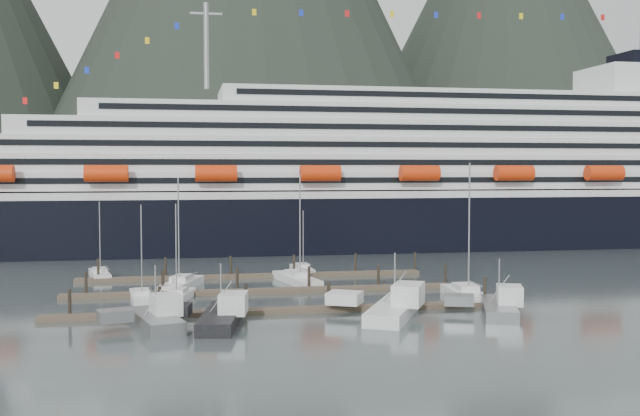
% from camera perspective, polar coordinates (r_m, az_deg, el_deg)
% --- Properties ---
extents(ground, '(1600.00, 1600.00, 0.00)m').
position_cam_1_polar(ground, '(90.52, -1.04, -6.71)').
color(ground, '#485554').
rests_on(ground, ground).
extents(mountains, '(870.00, 440.00, 420.00)m').
position_cam_1_polar(mountains, '(695.85, -4.73, 15.28)').
color(mountains, black).
rests_on(mountains, ground).
extents(cruise_ship, '(210.00, 30.40, 50.30)m').
position_cam_1_polar(cruise_ship, '(149.76, 6.93, 1.75)').
color(cruise_ship, black).
rests_on(cruise_ship, ground).
extents(dock_near, '(48.18, 2.28, 3.20)m').
position_cam_1_polar(dock_near, '(80.09, -3.40, -7.77)').
color(dock_near, '#483C2E').
rests_on(dock_near, ground).
extents(dock_mid, '(48.18, 2.28, 3.20)m').
position_cam_1_polar(dock_mid, '(92.81, -4.37, -6.28)').
color(dock_mid, '#483C2E').
rests_on(dock_mid, ground).
extents(dock_far, '(48.18, 2.28, 3.20)m').
position_cam_1_polar(dock_far, '(105.60, -5.10, -5.15)').
color(dock_far, '#483C2E').
rests_on(dock_far, ground).
extents(sailboat_a, '(4.27, 8.37, 11.65)m').
position_cam_1_polar(sailboat_a, '(88.97, -10.74, -6.67)').
color(sailboat_a, silver).
rests_on(sailboat_a, ground).
extents(sailboat_b, '(3.33, 8.87, 11.54)m').
position_cam_1_polar(sailboat_b, '(89.47, -13.44, -6.65)').
color(sailboat_b, silver).
rests_on(sailboat_b, ground).
extents(sailboat_c, '(5.90, 10.55, 14.63)m').
position_cam_1_polar(sailboat_c, '(97.67, -10.49, -5.78)').
color(sailboat_c, silver).
rests_on(sailboat_c, ground).
extents(sailboat_d, '(5.31, 12.09, 14.97)m').
position_cam_1_polar(sailboat_d, '(100.32, -1.78, -5.50)').
color(sailboat_d, silver).
rests_on(sailboat_d, ground).
extents(sailboat_e, '(4.04, 9.17, 11.08)m').
position_cam_1_polar(sailboat_e, '(109.71, -16.43, -4.91)').
color(sailboat_e, silver).
rests_on(sailboat_e, ground).
extents(sailboat_f, '(2.70, 7.89, 9.57)m').
position_cam_1_polar(sailboat_f, '(110.39, -1.38, -4.75)').
color(sailboat_f, silver).
rests_on(sailboat_f, ground).
extents(sailboat_h, '(3.37, 10.36, 16.50)m').
position_cam_1_polar(sailboat_h, '(89.84, 11.02, -6.54)').
color(sailboat_h, silver).
rests_on(sailboat_h, ground).
extents(trawler_a, '(9.08, 12.46, 6.61)m').
position_cam_1_polar(trawler_a, '(74.56, -7.66, -8.16)').
color(trawler_a, black).
rests_on(trawler_a, ground).
extents(trawler_b, '(8.49, 10.66, 6.56)m').
position_cam_1_polar(trawler_b, '(74.49, -12.49, -8.22)').
color(trawler_b, gray).
rests_on(trawler_b, ground).
extents(trawler_c, '(11.88, 14.29, 7.24)m').
position_cam_1_polar(trawler_c, '(78.70, 5.59, -7.52)').
color(trawler_c, silver).
rests_on(trawler_c, ground).
extents(trawler_d, '(9.07, 11.30, 6.43)m').
position_cam_1_polar(trawler_d, '(81.18, 13.38, -7.31)').
color(trawler_d, gray).
rests_on(trawler_d, ground).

